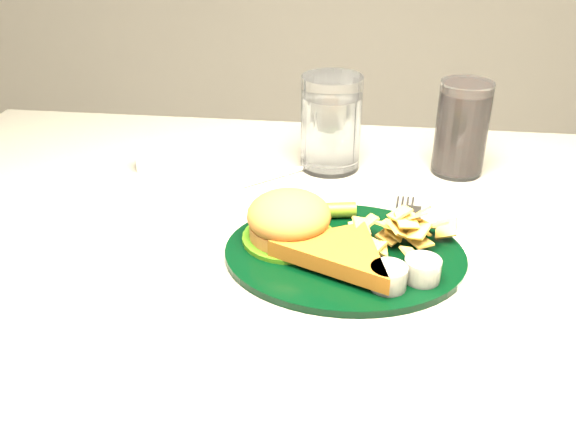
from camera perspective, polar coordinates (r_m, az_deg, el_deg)
name	(u,v)px	position (r m, az deg, el deg)	size (l,w,h in m)	color
dinner_plate	(345,234)	(0.73, 5.13, -1.60)	(0.28, 0.23, 0.06)	black
water_glass	(331,123)	(0.94, 3.84, 8.24)	(0.09, 0.09, 0.14)	white
cola_glass	(462,128)	(0.95, 15.18, 7.53)	(0.07, 0.07, 0.14)	black
fork_napkin	(408,248)	(0.76, 10.65, -2.83)	(0.14, 0.19, 0.01)	white
ramekin	(152,159)	(0.97, -12.01, 4.94)	(0.05, 0.05, 0.03)	white
wrapped_straw	(300,169)	(0.95, 1.08, 4.20)	(0.19, 0.07, 0.01)	white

